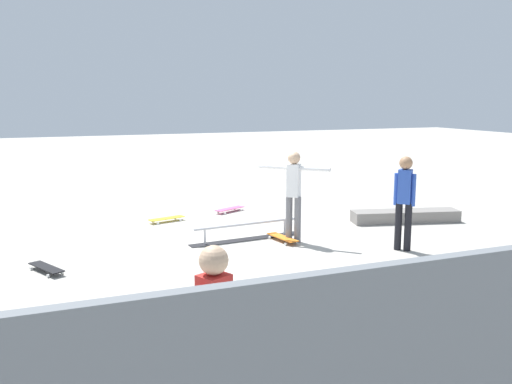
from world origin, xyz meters
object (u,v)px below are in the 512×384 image
object	(u,v)px
grind_rail	(246,232)
bystander_red_shirt	(215,337)
loose_skateboard_black	(46,268)
skateboard_main	(282,238)
loose_skateboard_yellow	(167,219)
bystander_blue_shirt	(404,198)
loose_skateboard_pink	(230,209)
skater_main	(294,190)
skate_ledge	(405,216)

from	to	relation	value
grind_rail	bystander_red_shirt	xyz separation A→B (m)	(2.49, 5.85, 0.78)
bystander_red_shirt	loose_skateboard_black	bearing A→B (deg)	-102.44
skateboard_main	bystander_red_shirt	size ratio (longest dim) A/B	0.51
skateboard_main	loose_skateboard_yellow	bearing A→B (deg)	-155.80
bystander_red_shirt	bystander_blue_shirt	bearing A→B (deg)	-163.70
loose_skateboard_pink	loose_skateboard_yellow	world-z (taller)	same
skateboard_main	loose_skateboard_pink	xyz separation A→B (m)	(0.03, -2.92, 0.00)
skateboard_main	loose_skateboard_yellow	world-z (taller)	same
skateboard_main	bystander_blue_shirt	size ratio (longest dim) A/B	0.49
skater_main	loose_skateboard_black	bearing A→B (deg)	-132.44
bystander_red_shirt	loose_skateboard_yellow	distance (m)	8.09
bystander_red_shirt	skateboard_main	bearing A→B (deg)	-143.80
skater_main	bystander_red_shirt	world-z (taller)	skater_main
skater_main	bystander_red_shirt	xyz separation A→B (m)	(3.25, 5.38, -0.07)
grind_rail	bystander_red_shirt	size ratio (longest dim) A/B	1.41
bystander_blue_shirt	bystander_red_shirt	distance (m)	6.33
loose_skateboard_black	loose_skateboard_pink	xyz separation A→B (m)	(-4.14, -3.24, 0.00)
skateboard_main	bystander_red_shirt	world-z (taller)	bystander_red_shirt
bystander_red_shirt	loose_skateboard_black	world-z (taller)	bystander_red_shirt
bystander_blue_shirt	skateboard_main	bearing A→B (deg)	-170.80
skateboard_main	loose_skateboard_black	xyz separation A→B (m)	(4.17, 0.32, 0.00)
skate_ledge	loose_skateboard_black	distance (m)	7.38
skate_ledge	bystander_blue_shirt	xyz separation A→B (m)	(1.44, 1.85, 0.82)
bystander_blue_shirt	loose_skateboard_yellow	xyz separation A→B (m)	(3.37, -3.78, -0.87)
skater_main	bystander_blue_shirt	size ratio (longest dim) A/B	1.02
skateboard_main	bystander_red_shirt	bearing A→B (deg)	-39.05
skateboard_main	bystander_blue_shirt	distance (m)	2.35
bystander_red_shirt	loose_skateboard_yellow	world-z (taller)	bystander_red_shirt
loose_skateboard_black	loose_skateboard_yellow	bearing A→B (deg)	-68.13
skate_ledge	loose_skateboard_black	xyz separation A→B (m)	(7.33, 0.83, -0.05)
skate_ledge	bystander_blue_shirt	world-z (taller)	bystander_blue_shirt
bystander_red_shirt	loose_skateboard_black	distance (m)	5.33
skate_ledge	bystander_blue_shirt	distance (m)	2.48
loose_skateboard_yellow	skate_ledge	bearing A→B (deg)	-37.19
skater_main	loose_skateboard_pink	size ratio (longest dim) A/B	2.10
loose_skateboard_yellow	bystander_red_shirt	bearing A→B (deg)	-115.44
loose_skateboard_pink	skateboard_main	bearing A→B (deg)	65.01
loose_skateboard_black	loose_skateboard_yellow	distance (m)	3.75
skate_ledge	loose_skateboard_pink	distance (m)	4.00
skateboard_main	loose_skateboard_yellow	xyz separation A→B (m)	(1.65, -2.45, 0.00)
loose_skateboard_yellow	skateboard_main	bearing A→B (deg)	-71.29
skater_main	loose_skateboard_yellow	distance (m)	3.26
skate_ledge	loose_skateboard_pink	size ratio (longest dim) A/B	2.88
loose_skateboard_black	loose_skateboard_yellow	size ratio (longest dim) A/B	0.98
skate_ledge	loose_skateboard_black	world-z (taller)	skate_ledge
skate_ledge	loose_skateboard_black	size ratio (longest dim) A/B	2.88
grind_rail	skateboard_main	size ratio (longest dim) A/B	2.77
skater_main	bystander_red_shirt	size ratio (longest dim) A/B	1.05
skater_main	loose_skateboard_pink	distance (m)	3.16
bystander_red_shirt	loose_skateboard_pink	distance (m)	8.97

